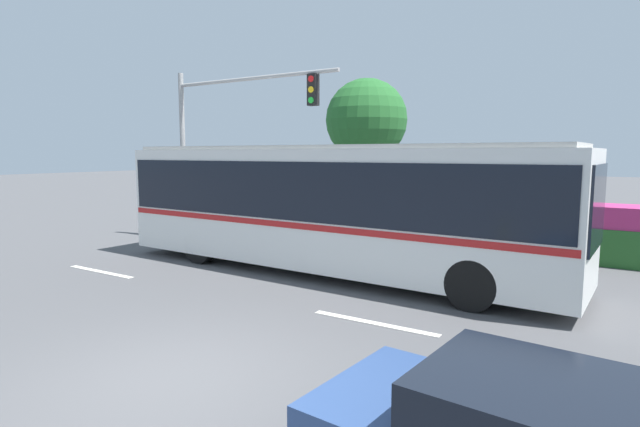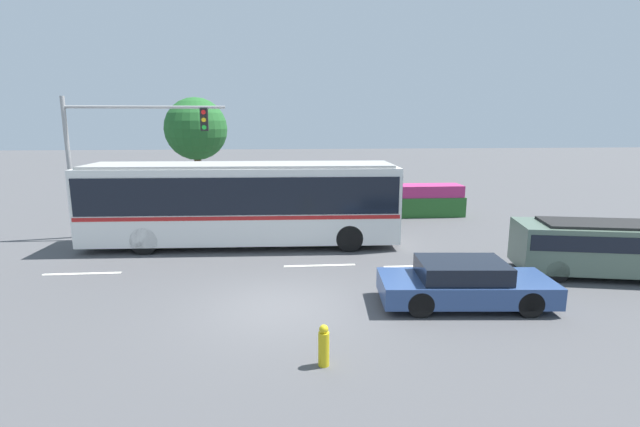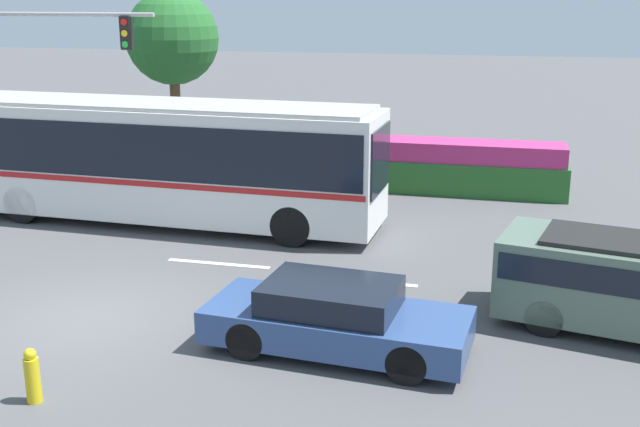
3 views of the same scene
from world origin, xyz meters
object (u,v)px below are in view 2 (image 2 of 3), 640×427
object	(u,v)px
street_tree_left	(196,129)
fire_hydrant	(324,346)
city_bus	(243,199)
suv_left_lane	(597,245)
sedan_foreground	(464,284)
traffic_light_pole	(114,143)

from	to	relation	value
street_tree_left	fire_hydrant	bearing A→B (deg)	-72.84
city_bus	suv_left_lane	distance (m)	12.16
sedan_foreground	suv_left_lane	distance (m)	5.41
sedan_foreground	street_tree_left	world-z (taller)	street_tree_left
sedan_foreground	fire_hydrant	size ratio (longest dim) A/B	5.29
sedan_foreground	fire_hydrant	xyz separation A→B (m)	(-3.94, -2.75, -0.17)
city_bus	fire_hydrant	bearing A→B (deg)	-74.15
traffic_light_pole	city_bus	bearing A→B (deg)	-18.97
street_tree_left	suv_left_lane	bearing A→B (deg)	-41.33
suv_left_lane	sedan_foreground	bearing A→B (deg)	-146.49
suv_left_lane	fire_hydrant	size ratio (longest dim) A/B	5.86
suv_left_lane	traffic_light_pole	distance (m)	17.87
sedan_foreground	suv_left_lane	xyz separation A→B (m)	(5.02, 1.97, 0.41)
city_bus	sedan_foreground	bearing A→B (deg)	-44.26
sedan_foreground	fire_hydrant	distance (m)	4.81
traffic_light_pole	fire_hydrant	world-z (taller)	traffic_light_pole
sedan_foreground	suv_left_lane	size ratio (longest dim) A/B	0.90
sedan_foreground	traffic_light_pole	bearing A→B (deg)	148.70
traffic_light_pole	street_tree_left	xyz separation A→B (m)	(2.15, 6.27, 0.45)
sedan_foreground	street_tree_left	size ratio (longest dim) A/B	0.75
sedan_foreground	street_tree_left	xyz separation A→B (m)	(-9.29, 14.56, 3.74)
sedan_foreground	city_bus	bearing A→B (deg)	138.41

